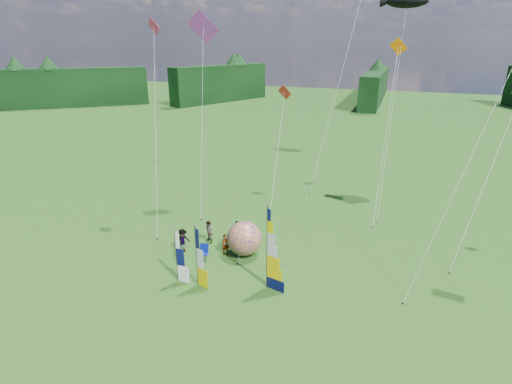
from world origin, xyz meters
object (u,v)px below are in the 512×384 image
(bol_inflatable, at_px, (244,238))
(kite_whale, at_px, (394,96))
(spectator_b, at_px, (209,232))
(spectator_c, at_px, (183,241))
(feather_banner_main, at_px, (267,249))
(side_banner_left, at_px, (196,257))
(side_banner_far, at_px, (176,257))
(spectator_d, at_px, (237,231))
(camp_chair, at_px, (203,253))
(spectator_a, at_px, (226,245))

(bol_inflatable, xyz_separation_m, kite_whale, (8.51, 14.15, 8.48))
(spectator_b, distance_m, spectator_c, 2.21)
(feather_banner_main, bearing_deg, spectator_c, 178.28)
(side_banner_left, height_order, side_banner_far, side_banner_left)
(spectator_d, relative_size, camp_chair, 1.45)
(camp_chair, relative_size, kite_whale, 0.06)
(side_banner_left, relative_size, spectator_d, 2.45)
(spectator_b, bearing_deg, feather_banner_main, -2.19)
(side_banner_far, xyz_separation_m, kite_whale, (11.21, 18.76, 7.95))
(bol_inflatable, bearing_deg, feather_banner_main, -50.08)
(feather_banner_main, relative_size, camp_chair, 4.75)
(side_banner_far, xyz_separation_m, spectator_b, (-0.44, 5.31, -0.90))
(side_banner_left, bearing_deg, spectator_d, 107.08)
(camp_chair, bearing_deg, bol_inflatable, 22.57)
(bol_inflatable, relative_size, spectator_b, 1.43)
(side_banner_left, xyz_separation_m, side_banner_far, (-1.38, -0.06, -0.20))
(bol_inflatable, distance_m, kite_whale, 18.56)
(spectator_b, xyz_separation_m, kite_whale, (11.65, 13.45, 8.85))
(kite_whale, bearing_deg, spectator_d, -136.54)
(spectator_b, relative_size, camp_chair, 1.55)
(bol_inflatable, relative_size, kite_whale, 0.13)
(bol_inflatable, relative_size, camp_chair, 2.22)
(feather_banner_main, xyz_separation_m, spectator_d, (-4.04, 5.02, -1.83))
(side_banner_far, relative_size, bol_inflatable, 1.43)
(spectator_b, distance_m, camp_chair, 2.56)
(spectator_a, xyz_separation_m, spectator_b, (-1.90, 1.20, 0.08))
(camp_chair, bearing_deg, side_banner_left, -82.99)
(kite_whale, bearing_deg, camp_chair, -132.70)
(bol_inflatable, bearing_deg, side_banner_far, -120.37)
(spectator_d, distance_m, camp_chair, 3.62)
(spectator_d, xyz_separation_m, kite_whale, (9.80, 12.42, 8.91))
(spectator_a, bearing_deg, side_banner_far, -152.68)
(bol_inflatable, distance_m, camp_chair, 3.01)
(spectator_b, distance_m, spectator_d, 2.12)
(spectator_b, xyz_separation_m, spectator_d, (1.85, 1.03, -0.06))
(spectator_d, bearing_deg, side_banner_left, 136.08)
(spectator_a, height_order, kite_whale, kite_whale)
(camp_chair, bearing_deg, spectator_d, 59.30)
(spectator_d, height_order, kite_whale, kite_whale)
(side_banner_left, height_order, kite_whale, kite_whale)
(feather_banner_main, height_order, spectator_d, feather_banner_main)
(kite_whale, bearing_deg, spectator_c, -137.99)
(spectator_c, bearing_deg, camp_chair, -73.75)
(spectator_b, bearing_deg, bol_inflatable, 19.29)
(spectator_a, distance_m, camp_chair, 1.68)
(camp_chair, bearing_deg, side_banner_far, -109.77)
(side_banner_left, distance_m, spectator_a, 4.23)
(spectator_d, bearing_deg, feather_banner_main, 175.19)
(side_banner_left, xyz_separation_m, bol_inflatable, (1.32, 4.55, -0.73))
(side_banner_left, xyz_separation_m, kite_whale, (9.83, 18.71, 7.75))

